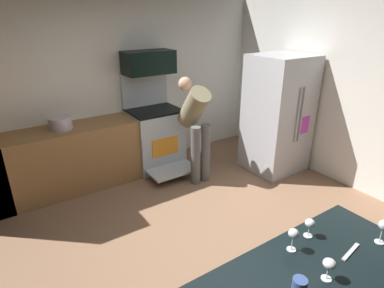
{
  "coord_description": "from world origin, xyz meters",
  "views": [
    {
      "loc": [
        -1.62,
        -2.25,
        2.32
      ],
      "look_at": [
        0.07,
        0.3,
        1.05
      ],
      "focal_mm": 29.74,
      "sensor_mm": 36.0,
      "label": 1
    }
  ],
  "objects": [
    {
      "name": "wall_right",
      "position": [
        2.54,
        0.0,
        1.3
      ],
      "size": [
        0.12,
        4.8,
        2.6
      ],
      "primitive_type": "cube",
      "color": "silver",
      "rests_on": "ground"
    },
    {
      "name": "ground_plane",
      "position": [
        0.0,
        0.0,
        -0.01
      ],
      "size": [
        5.2,
        4.8,
        0.02
      ],
      "primitive_type": "cube",
      "color": "#846048"
    },
    {
      "name": "lower_cabinet_run",
      "position": [
        -0.9,
        1.98,
        0.45
      ],
      "size": [
        2.4,
        0.6,
        0.9
      ],
      "primitive_type": "cube",
      "color": "olive",
      "rests_on": "ground"
    },
    {
      "name": "knife_chef",
      "position": [
        0.12,
        -1.47,
        0.9
      ],
      "size": [
        0.22,
        0.06,
        0.01
      ],
      "primitive_type": "cube",
      "rotation": [
        0.0,
        0.0,
        3.3
      ],
      "color": "#B7BABF",
      "rests_on": "counter_island"
    },
    {
      "name": "mug_coffee",
      "position": [
        -0.42,
        -1.5,
        0.95
      ],
      "size": [
        0.08,
        0.08,
        0.1
      ],
      "primitive_type": "cylinder",
      "color": "#374D88",
      "rests_on": "counter_island"
    },
    {
      "name": "refrigerator",
      "position": [
        2.03,
        0.89,
        0.88
      ],
      "size": [
        0.83,
        0.8,
        1.77
      ],
      "color": "#B6B6BE",
      "rests_on": "ground"
    },
    {
      "name": "microwave",
      "position": [
        0.48,
        2.06,
        1.64
      ],
      "size": [
        0.74,
        0.38,
        0.33
      ],
      "primitive_type": "cube",
      "color": "black",
      "rests_on": "oven_range"
    },
    {
      "name": "wine_glass_near",
      "position": [
        0.02,
        -1.21,
        1.0
      ],
      "size": [
        0.07,
        0.07,
        0.14
      ],
      "color": "silver",
      "rests_on": "counter_island"
    },
    {
      "name": "wine_glass_far",
      "position": [
        0.37,
        -1.52,
        1.03
      ],
      "size": [
        0.07,
        0.07,
        0.18
      ],
      "color": "silver",
      "rests_on": "counter_island"
    },
    {
      "name": "oven_range",
      "position": [
        0.48,
        1.96,
        0.5
      ],
      "size": [
        0.76,
        1.06,
        1.48
      ],
      "color": "#B0B9C1",
      "rests_on": "ground"
    },
    {
      "name": "wall_back",
      "position": [
        0.0,
        2.34,
        1.3
      ],
      "size": [
        5.2,
        0.12,
        2.6
      ],
      "primitive_type": "cube",
      "color": "silver",
      "rests_on": "ground"
    },
    {
      "name": "person_cook",
      "position": [
        0.78,
        1.27,
        0.88
      ],
      "size": [
        0.31,
        0.61,
        1.48
      ],
      "color": "#5B5B5B",
      "rests_on": "ground"
    },
    {
      "name": "wine_glass_extra",
      "position": [
        -0.18,
        -1.24,
        1.02
      ],
      "size": [
        0.07,
        0.07,
        0.16
      ],
      "color": "silver",
      "rests_on": "counter_island"
    },
    {
      "name": "wine_glass_mid",
      "position": [
        -0.21,
        -1.52,
        1.01
      ],
      "size": [
        0.07,
        0.07,
        0.14
      ],
      "color": "silver",
      "rests_on": "counter_island"
    },
    {
      "name": "stock_pot",
      "position": [
        -0.88,
        1.98,
        0.98
      ],
      "size": [
        0.29,
        0.29,
        0.17
      ],
      "primitive_type": "cylinder",
      "color": "#BFB0BE",
      "rests_on": "lower_cabinet_run"
    }
  ]
}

